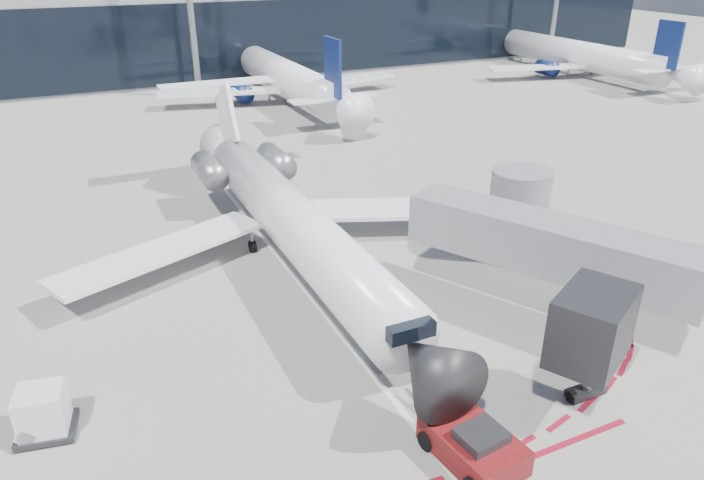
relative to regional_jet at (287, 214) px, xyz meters
name	(u,v)px	position (x,y,z in m)	size (l,w,h in m)	color
ground	(322,311)	(-0.51, -6.04, -2.54)	(260.00, 260.00, 0.00)	slate
apron_centerline	(307,292)	(-0.51, -4.04, -2.53)	(0.25, 40.00, 0.01)	silver
terminal_building	(123,5)	(-0.51, 58.93, 5.98)	(150.00, 24.15, 24.00)	gray
jet_bridge	(539,240)	(9.29, -9.06, 0.47)	(10.03, 15.20, 4.90)	gray
regional_jet	(287,214)	(0.00, 0.00, 0.00)	(24.63, 30.37, 7.61)	white
pushback_tug	(473,444)	(0.47, -16.74, -1.92)	(2.65, 5.50, 1.40)	#5E0D13
uld_container	(43,413)	(-12.36, -9.42, -1.63)	(2.21, 1.98, 1.83)	black
bg_airliner_1	(283,52)	(12.62, 36.26, 2.57)	(31.58, 33.44, 10.22)	white
bg_airliner_2	(580,35)	(51.90, 33.86, 2.47)	(31.00, 32.83, 10.03)	white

